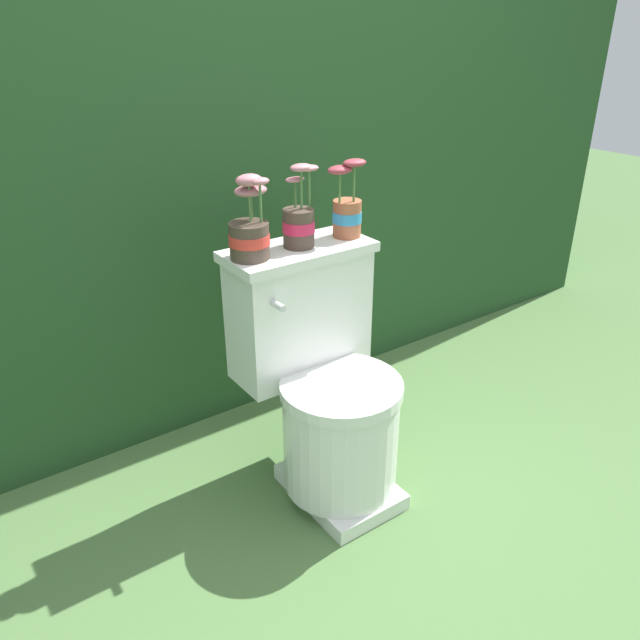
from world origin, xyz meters
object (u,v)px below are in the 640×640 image
at_px(potted_plant_left, 250,230).
at_px(potted_plant_midleft, 299,221).
at_px(toilet, 324,387).
at_px(potted_plant_middle, 347,210).

height_order(potted_plant_left, potted_plant_midleft, potted_plant_midleft).
distance_m(toilet, potted_plant_midleft, 0.52).
height_order(toilet, potted_plant_left, potted_plant_left).
distance_m(potted_plant_left, potted_plant_midleft, 0.17).
bearing_deg(toilet, potted_plant_middle, 35.70).
height_order(toilet, potted_plant_middle, potted_plant_middle).
bearing_deg(potted_plant_left, potted_plant_middle, -1.00).
relative_size(potted_plant_left, potted_plant_midleft, 0.97).
bearing_deg(potted_plant_middle, potted_plant_left, 179.00).
bearing_deg(potted_plant_left, potted_plant_midleft, 0.59).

